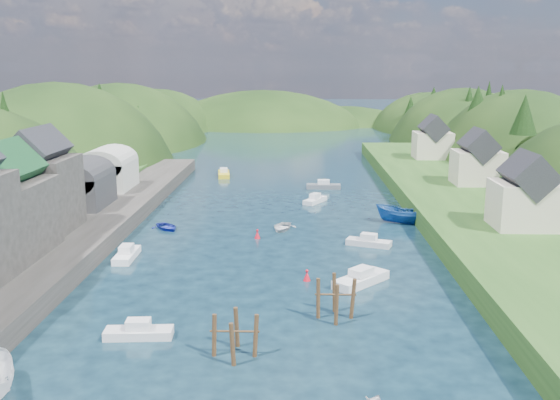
{
  "coord_description": "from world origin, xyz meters",
  "views": [
    {
      "loc": [
        2.11,
        -45.07,
        19.63
      ],
      "look_at": [
        0.0,
        28.0,
        4.0
      ],
      "focal_mm": 40.0,
      "sensor_mm": 36.0,
      "label": 1
    }
  ],
  "objects_px": {
    "channel_buoy_far": "(257,234)",
    "piling_cluster_near": "(235,339)",
    "channel_buoy_near": "(307,276)",
    "piling_cluster_far": "(335,302)"
  },
  "relations": [
    {
      "from": "channel_buoy_near",
      "to": "piling_cluster_far",
      "type": "bearing_deg",
      "value": -76.43
    },
    {
      "from": "piling_cluster_near",
      "to": "piling_cluster_far",
      "type": "bearing_deg",
      "value": 43.19
    },
    {
      "from": "piling_cluster_near",
      "to": "channel_buoy_far",
      "type": "bearing_deg",
      "value": 90.76
    },
    {
      "from": "piling_cluster_far",
      "to": "piling_cluster_near",
      "type": "bearing_deg",
      "value": -136.81
    },
    {
      "from": "channel_buoy_far",
      "to": "piling_cluster_near",
      "type": "bearing_deg",
      "value": -89.24
    },
    {
      "from": "piling_cluster_near",
      "to": "piling_cluster_far",
      "type": "xyz_separation_m",
      "value": [
        7.32,
        6.88,
        0.13
      ]
    },
    {
      "from": "piling_cluster_near",
      "to": "channel_buoy_near",
      "type": "relative_size",
      "value": 3.31
    },
    {
      "from": "piling_cluster_near",
      "to": "piling_cluster_far",
      "type": "relative_size",
      "value": 0.93
    },
    {
      "from": "piling_cluster_near",
      "to": "piling_cluster_far",
      "type": "distance_m",
      "value": 10.05
    },
    {
      "from": "channel_buoy_near",
      "to": "channel_buoy_far",
      "type": "relative_size",
      "value": 1.0
    }
  ]
}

